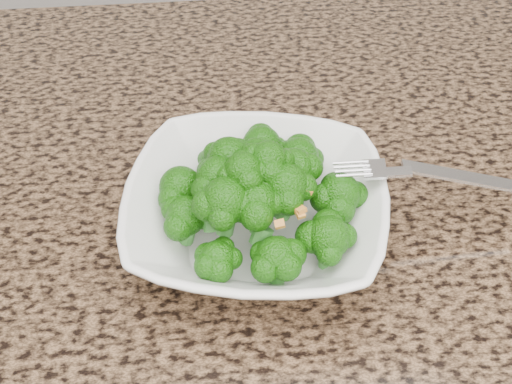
{
  "coord_description": "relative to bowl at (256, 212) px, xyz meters",
  "views": [
    {
      "loc": [
        0.05,
        0.0,
        1.31
      ],
      "look_at": [
        0.08,
        0.38,
        0.95
      ],
      "focal_mm": 45.0,
      "sensor_mm": 36.0,
      "label": 1
    }
  ],
  "objects": [
    {
      "name": "granite_counter",
      "position": [
        -0.08,
        -0.08,
        -0.04
      ],
      "size": [
        1.64,
        1.04,
        0.03
      ],
      "primitive_type": "cube",
      "color": "brown",
      "rests_on": "cabinet"
    },
    {
      "name": "broccoli_pile",
      "position": [
        0.0,
        0.0,
        0.06
      ],
      "size": [
        0.19,
        0.19,
        0.06
      ],
      "primitive_type": null,
      "color": "#1B620B",
      "rests_on": "bowl"
    },
    {
      "name": "garlic_topping",
      "position": [
        0.0,
        0.0,
        0.09
      ],
      "size": [
        0.11,
        0.11,
        0.01
      ],
      "primitive_type": null,
      "color": "orange",
      "rests_on": "broccoli_pile"
    },
    {
      "name": "bowl",
      "position": [
        0.0,
        0.0,
        0.0
      ],
      "size": [
        0.25,
        0.25,
        0.05
      ],
      "primitive_type": "imported",
      "rotation": [
        0.0,
        0.0,
        -0.19
      ],
      "color": "white",
      "rests_on": "granite_counter"
    },
    {
      "name": "fork",
      "position": [
        0.12,
        0.0,
        0.03
      ],
      "size": [
        0.19,
        0.05,
        0.01
      ],
      "primitive_type": null,
      "rotation": [
        0.0,
        0.0,
        -0.13
      ],
      "color": "silver",
      "rests_on": "bowl"
    }
  ]
}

